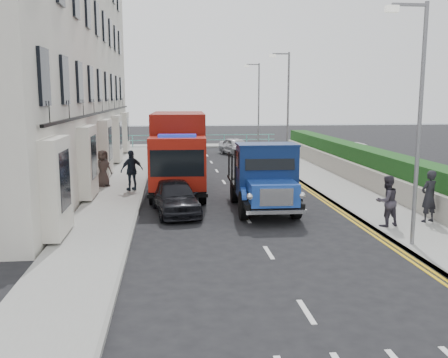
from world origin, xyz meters
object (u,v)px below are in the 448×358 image
at_px(lamp_near, 416,112).
at_px(red_lorry, 178,150).
at_px(lamp_mid, 286,104).
at_px(pedestrian_east_near, 429,196).
at_px(lamp_far, 257,102).
at_px(bedford_lorry, 266,182).
at_px(parked_car_front, 175,197).

relative_size(lamp_near, red_lorry, 0.99).
height_order(lamp_mid, pedestrian_east_near, lamp_mid).
relative_size(lamp_near, lamp_far, 1.00).
distance_m(bedford_lorry, red_lorry, 5.84).
height_order(lamp_near, bedford_lorry, lamp_near).
height_order(lamp_far, bedford_lorry, lamp_far).
relative_size(lamp_near, pedestrian_east_near, 3.86).
bearing_deg(lamp_near, lamp_far, 90.00).
height_order(bedford_lorry, pedestrian_east_near, bedford_lorry).
bearing_deg(bedford_lorry, parked_car_front, 175.71).
relative_size(red_lorry, parked_car_front, 1.83).
relative_size(lamp_far, pedestrian_east_near, 3.86).
bearing_deg(lamp_far, lamp_mid, -90.00).
relative_size(lamp_near, parked_car_front, 1.82).
bearing_deg(lamp_mid, parked_car_front, -122.01).
height_order(lamp_mid, lamp_far, same).
distance_m(lamp_far, pedestrian_east_near, 23.79).
relative_size(lamp_mid, parked_car_front, 1.82).
bearing_deg(parked_car_front, red_lorry, 79.47).
relative_size(lamp_near, bedford_lorry, 1.23).
bearing_deg(parked_car_front, bedford_lorry, -13.25).
height_order(lamp_near, lamp_mid, same).
xyz_separation_m(bedford_lorry, pedestrian_east_near, (5.27, -2.35, -0.19)).
distance_m(lamp_mid, pedestrian_east_near, 13.98).
bearing_deg(red_lorry, bedford_lorry, -54.58).
relative_size(bedford_lorry, red_lorry, 0.80).
height_order(parked_car_front, pedestrian_east_near, pedestrian_east_near).
height_order(lamp_near, parked_car_front, lamp_near).
bearing_deg(red_lorry, lamp_mid, 45.87).
bearing_deg(pedestrian_east_near, lamp_near, 31.03).
height_order(red_lorry, parked_car_front, red_lorry).
distance_m(lamp_near, lamp_far, 26.00).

